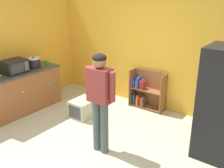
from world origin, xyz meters
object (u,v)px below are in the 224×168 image
Objects in this scene: kitchen_counter at (15,93)px; microwave at (14,66)px; bookshelf at (146,92)px; crock_pot at (34,63)px; pet_carrier at (84,108)px; green_cup at (47,63)px; standing_person at (100,95)px.

kitchen_counter is 0.59m from microwave.
kitchen_counter is 2.46× the size of bookshelf.
microwave is at bearing -137.81° from bookshelf.
bookshelf is 2.57m from crock_pot.
green_cup reaches higher than pet_carrier.
crock_pot is (-1.24, -0.22, 0.83)m from pet_carrier.
kitchen_counter is at bearing -107.76° from microwave.
green_cup is at bearing -152.38° from bookshelf.
bookshelf is at bearing 54.89° from pet_carrier.
microwave is (-2.33, 0.06, 0.04)m from standing_person.
bookshelf is at bearing 42.19° from microwave.
microwave is 0.82m from green_cup.
microwave is (-2.07, -1.87, 0.68)m from bookshelf.
standing_person is at bearing -82.18° from bookshelf.
standing_person is (2.36, 0.00, 0.55)m from kitchen_counter.
green_cup is (0.07, 0.88, 0.50)m from kitchen_counter.
standing_person is 3.45× the size of microwave.
standing_person is 1.57m from pet_carrier.
green_cup is (0.04, 0.34, -0.07)m from crock_pot.
bookshelf is 2.35m from green_cup.
bookshelf is (2.09, 1.94, -0.09)m from kitchen_counter.
standing_person reaches higher than kitchen_counter.
green_cup reaches higher than bookshelf.
standing_person reaches higher than crock_pot.
crock_pot is (0.00, 0.48, -0.03)m from microwave.
microwave reaches higher than bookshelf.
crock_pot is at bearing 89.55° from microwave.
pet_carrier is 5.81× the size of green_cup.
kitchen_counter is 0.78m from crock_pot.
kitchen_counter is 3.78× the size of pet_carrier.
kitchen_counter is at bearing -137.10° from bookshelf.
bookshelf is 1.77× the size of microwave.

